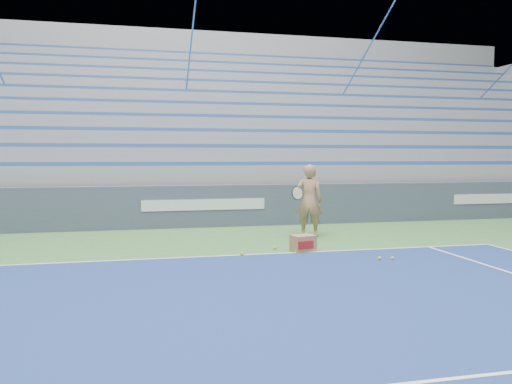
{
  "coord_description": "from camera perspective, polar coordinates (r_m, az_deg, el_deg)",
  "views": [
    {
      "loc": [
        -1.5,
        2.87,
        1.83
      ],
      "look_at": [
        0.63,
        12.38,
        1.15
      ],
      "focal_mm": 35.0,
      "sensor_mm": 36.0,
      "label": 1
    }
  ],
  "objects": [
    {
      "name": "sponsor_barrier",
      "position": [
        13.16,
        -5.99,
        -1.61
      ],
      "size": [
        30.0,
        0.32,
        1.1
      ],
      "color": "#3F4A60",
      "rests_on": "ground"
    },
    {
      "name": "bleachers",
      "position": [
        18.8,
        -8.06,
        5.56
      ],
      "size": [
        31.0,
        9.15,
        7.3
      ],
      "color": "gray",
      "rests_on": "ground"
    },
    {
      "name": "tennis_player",
      "position": [
        11.54,
        6.08,
        -0.98
      ],
      "size": [
        0.96,
        0.91,
        1.67
      ],
      "color": "tan",
      "rests_on": "ground"
    },
    {
      "name": "ball_box",
      "position": [
        9.76,
        5.41,
        -5.87
      ],
      "size": [
        0.5,
        0.43,
        0.32
      ],
      "color": "#9B6D4B",
      "rests_on": "ground"
    },
    {
      "name": "tennis_ball_0",
      "position": [
        9.98,
        2.17,
        -6.38
      ],
      "size": [
        0.07,
        0.07,
        0.07
      ],
      "primitive_type": "sphere",
      "color": "#A5D92C",
      "rests_on": "ground"
    },
    {
      "name": "tennis_ball_1",
      "position": [
        9.35,
        -1.6,
        -7.09
      ],
      "size": [
        0.07,
        0.07,
        0.07
      ],
      "primitive_type": "sphere",
      "color": "#A5D92C",
      "rests_on": "ground"
    },
    {
      "name": "tennis_ball_2",
      "position": [
        9.27,
        15.35,
        -7.33
      ],
      "size": [
        0.07,
        0.07,
        0.07
      ],
      "primitive_type": "sphere",
      "color": "#A5D92C",
      "rests_on": "ground"
    },
    {
      "name": "tennis_ball_3",
      "position": [
        9.21,
        13.92,
        -7.38
      ],
      "size": [
        0.07,
        0.07,
        0.07
      ],
      "primitive_type": "sphere",
      "color": "#A5D92C",
      "rests_on": "ground"
    }
  ]
}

